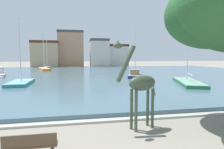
{
  "coord_description": "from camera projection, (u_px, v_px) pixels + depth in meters",
  "views": [
    {
      "loc": [
        -2.25,
        -3.7,
        3.55
      ],
      "look_at": [
        0.46,
        10.59,
        2.2
      ],
      "focal_mm": 30.33,
      "sensor_mm": 36.0,
      "label": 1
    }
  ],
  "objects": [
    {
      "name": "harbor_water",
      "position": [
        88.0,
        74.0,
        36.72
      ],
      "size": [
        80.33,
        53.0,
        0.37
      ],
      "primitive_type": "cube",
      "color": "#476675",
      "rests_on": "ground"
    },
    {
      "name": "quay_edge_coping",
      "position": [
        118.0,
        120.0,
        10.56
      ],
      "size": [
        80.33,
        0.5,
        0.12
      ],
      "primitive_type": "cube",
      "color": "#ADA89E",
      "rests_on": "ground"
    },
    {
      "name": "giraffe_statue",
      "position": [
        140.0,
        85.0,
        9.16
      ],
      "size": [
        2.42,
        1.14,
        4.32
      ],
      "color": "#3D4C38",
      "rests_on": "ground"
    },
    {
      "name": "sailboat_grey",
      "position": [
        0.0,
        75.0,
        31.71
      ],
      "size": [
        3.96,
        8.19,
        7.66
      ],
      "color": "#939399",
      "rests_on": "ground"
    },
    {
      "name": "sailboat_orange",
      "position": [
        44.0,
        69.0,
        47.04
      ],
      "size": [
        4.4,
        9.58,
        9.54
      ],
      "color": "orange",
      "rests_on": "ground"
    },
    {
      "name": "sailboat_teal",
      "position": [
        22.0,
        83.0,
        22.6
      ],
      "size": [
        2.33,
        6.31,
        8.09
      ],
      "color": "teal",
      "rests_on": "ground"
    },
    {
      "name": "sailboat_black",
      "position": [
        47.0,
        68.0,
        52.76
      ],
      "size": [
        2.81,
        7.1,
        9.06
      ],
      "color": "black",
      "rests_on": "ground"
    },
    {
      "name": "sailboat_green",
      "position": [
        186.0,
        82.0,
        23.57
      ],
      "size": [
        5.23,
        9.82,
        9.0
      ],
      "color": "#236B42",
      "rests_on": "ground"
    },
    {
      "name": "sailboat_navy",
      "position": [
        135.0,
        75.0,
        31.29
      ],
      "size": [
        4.21,
        7.74,
        8.06
      ],
      "color": "navy",
      "rests_on": "ground"
    },
    {
      "name": "park_bench",
      "position": [
        31.0,
        145.0,
        6.59
      ],
      "size": [
        1.8,
        0.44,
        0.92
      ],
      "color": "brown",
      "rests_on": "ground"
    },
    {
      "name": "townhouse_wide_warehouse",
      "position": [
        46.0,
        54.0,
        62.58
      ],
      "size": [
        8.53,
        7.13,
        8.78
      ],
      "color": "tan",
      "rests_on": "ground"
    },
    {
      "name": "townhouse_narrow_midrow",
      "position": [
        71.0,
        49.0,
        66.85
      ],
      "size": [
        8.81,
        7.14,
        12.59
      ],
      "color": "tan",
      "rests_on": "ground"
    },
    {
      "name": "townhouse_corner_house",
      "position": [
        99.0,
        53.0,
        65.28
      ],
      "size": [
        6.36,
        5.54,
        9.7
      ],
      "color": "beige",
      "rests_on": "ground"
    },
    {
      "name": "townhouse_end_terrace",
      "position": [
        117.0,
        56.0,
        69.03
      ],
      "size": [
        7.5,
        7.17,
        8.03
      ],
      "color": "beige",
      "rests_on": "ground"
    }
  ]
}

